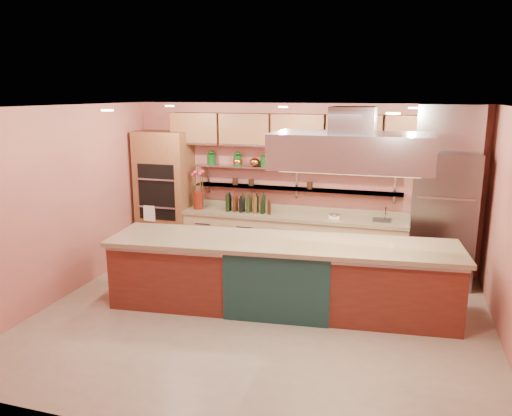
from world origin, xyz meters
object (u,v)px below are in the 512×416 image
(island, at_px, (281,275))
(green_canister, at_px, (281,162))
(refrigerator, at_px, (442,219))
(flower_vase, at_px, (198,200))
(copper_kettle, at_px, (255,162))
(kitchen_scale, at_px, (335,216))

(island, xyz_separation_m, green_canister, (-0.49, 1.90, 1.31))
(refrigerator, distance_m, island, 2.80)
(flower_vase, bearing_deg, island, -40.67)
(green_canister, bearing_deg, copper_kettle, 180.00)
(flower_vase, relative_size, copper_kettle, 1.72)
(kitchen_scale, distance_m, green_canister, 1.30)
(refrigerator, xyz_separation_m, copper_kettle, (-3.14, 0.23, 0.74))
(copper_kettle, bearing_deg, green_canister, 0.00)
(refrigerator, relative_size, island, 0.45)
(flower_vase, bearing_deg, copper_kettle, 12.50)
(refrigerator, bearing_deg, flower_vase, 179.86)
(refrigerator, xyz_separation_m, green_canister, (-2.65, 0.23, 0.75))
(island, bearing_deg, kitchen_scale, 67.97)
(island, bearing_deg, copper_kettle, 111.06)
(copper_kettle, bearing_deg, refrigerator, -4.19)
(refrigerator, xyz_separation_m, island, (-2.17, -1.67, -0.56))
(island, distance_m, copper_kettle, 2.50)
(island, bearing_deg, flower_vase, 133.43)
(island, distance_m, kitchen_scale, 1.82)
(refrigerator, height_order, flower_vase, refrigerator)
(flower_vase, distance_m, copper_kettle, 1.23)
(kitchen_scale, xyz_separation_m, green_canister, (-0.97, 0.22, 0.83))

